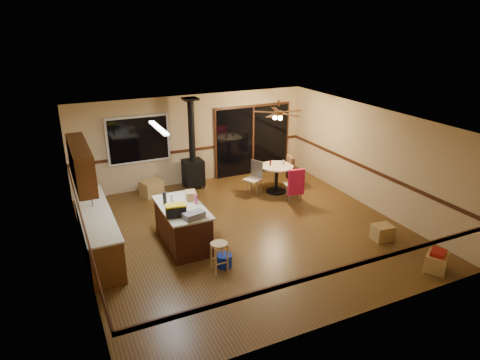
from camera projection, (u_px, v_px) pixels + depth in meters
floor at (245, 230)px, 9.93m from camera, size 7.00×7.00×0.00m
ceiling at (246, 120)px, 9.00m from camera, size 7.00×7.00×0.00m
wall_back at (194, 139)px, 12.42m from camera, size 7.00×0.00×7.00m
wall_front at (345, 252)px, 6.50m from camera, size 7.00×0.00×7.00m
wall_left at (79, 206)px, 8.08m from camera, size 0.00×7.00×7.00m
wall_right at (370, 157)px, 10.84m from camera, size 0.00×7.00×7.00m
chair_rail at (246, 191)px, 9.57m from camera, size 7.00×7.00×0.08m
window at (138, 140)px, 11.68m from camera, size 1.72×0.10×1.32m
sliding_door at (253, 141)px, 13.22m from camera, size 2.52×0.10×2.10m
lower_cabinets at (97, 232)px, 8.94m from camera, size 0.60×3.00×0.86m
countertop at (95, 213)px, 8.77m from camera, size 0.64×3.04×0.04m
upper_cabinets at (81, 164)px, 8.53m from camera, size 0.35×2.00×0.80m
kitchen_island at (183, 225)px, 9.17m from camera, size 0.88×1.68×0.90m
wood_stove at (193, 164)px, 12.17m from camera, size 0.55×0.50×2.52m
ceiling_fan at (278, 115)px, 11.33m from camera, size 0.24×0.24×0.55m
fluorescent_strip at (159, 128)px, 8.55m from camera, size 0.10×1.20×0.04m
toolbox_grey at (194, 215)px, 8.46m from camera, size 0.47×0.33×0.13m
toolbox_black at (176, 211)px, 8.53m from camera, size 0.43×0.26×0.22m
toolbox_yellow_lid at (176, 205)px, 8.49m from camera, size 0.43×0.27×0.03m
box_on_island at (191, 195)px, 9.32m from camera, size 0.26×0.32×0.19m
bottle_dark at (165, 199)px, 9.04m from camera, size 0.09×0.09×0.28m
bottle_pink at (196, 199)px, 9.10m from camera, size 0.09×0.09×0.21m
bottle_white at (172, 198)px, 9.21m from camera, size 0.06×0.06×0.17m
bar_stool at (219, 257)px, 8.26m from camera, size 0.40×0.40×0.60m
blue_bucket at (224, 260)px, 8.46m from camera, size 0.40×0.40×0.25m
dining_table at (277, 174)px, 11.93m from camera, size 0.92×0.92×0.78m
glass_red at (270, 163)px, 11.84m from camera, size 0.06×0.06×0.14m
glass_cream at (283, 163)px, 11.84m from camera, size 0.07×0.07×0.14m
chair_left at (255, 174)px, 11.79m from camera, size 0.54×0.53×0.51m
chair_near at (296, 182)px, 11.19m from camera, size 0.48×0.52×0.70m
chair_right at (291, 168)px, 12.19m from camera, size 0.54×0.51×0.70m
box_under_window at (152, 188)px, 11.77m from camera, size 0.66×0.60×0.44m
box_corner_a at (437, 262)px, 8.32m from camera, size 0.58×0.56×0.34m
box_corner_b at (382, 232)px, 9.48m from camera, size 0.46×0.41×0.34m
box_small_red at (438, 253)px, 8.24m from camera, size 0.40×0.38×0.08m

